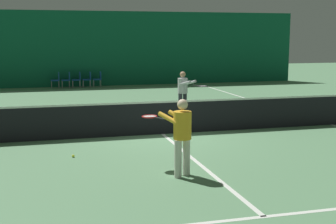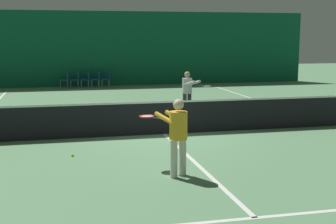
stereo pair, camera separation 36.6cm
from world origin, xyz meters
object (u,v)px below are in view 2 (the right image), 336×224
Objects in this scene: courtside_chair_0 at (65,79)px; courtside_chair_1 at (76,78)px; player_near at (177,131)px; player_far at (188,89)px; courtside_chair_4 at (107,78)px; tennis_ball at (72,155)px; tennis_net at (164,116)px; courtside_chair_3 at (96,78)px; courtside_chair_2 at (86,78)px.

courtside_chair_0 is 0.56m from courtside_chair_1.
player_near is 1.85× the size of courtside_chair_0.
player_far reaches higher than courtside_chair_4.
player_near is at bearing 6.45° from courtside_chair_0.
tennis_ball is at bearing -69.30° from player_far.
player_near is 2.96m from tennis_ball.
tennis_net is 14.29× the size of courtside_chair_4.
courtside_chair_0 is (-1.92, 16.99, -0.42)m from player_near.
courtside_chair_0 is 2.23m from courtside_chair_4.
player_near is at bearing -45.27° from tennis_ball.
courtside_chair_3 is at bearing 164.12° from player_far.
player_near is 17.00m from courtside_chair_3.
courtside_chair_1 is at bearing -25.20° from player_near.
courtside_chair_1 is at bearing -90.00° from courtside_chair_3.
tennis_ball is (-1.74, -14.98, -0.45)m from courtside_chair_3.
courtside_chair_0 is (-4.14, 9.86, -0.40)m from player_far.
courtside_chair_0 is 1.00× the size of courtside_chair_2.
courtside_chair_4 reaches higher than tennis_ball.
tennis_ball is at bearing -4.53° from courtside_chair_2.
player_near is 7.47m from player_far.
player_near reaches higher than courtside_chair_0.
player_near is at bearing 0.84° from courtside_chair_3.
tennis_net reaches higher than courtside_chair_2.
courtside_chair_1 is 1.00× the size of courtside_chair_3.
player_near is at bearing -1.04° from courtside_chair_4.
player_near is 17.11m from courtside_chair_0.
courtside_chair_1 is at bearing -90.00° from courtside_chair_2.
tennis_net is 3.53m from player_far.
player_near reaches higher than courtside_chair_2.
player_far is 1.82× the size of courtside_chair_3.
tennis_net is 13.03m from courtside_chair_3.
player_far is 10.70m from courtside_chair_0.
courtside_chair_1 is at bearing 87.60° from tennis_ball.
player_near is 1.85× the size of courtside_chair_2.
courtside_chair_1 is at bearing 98.78° from tennis_net.
tennis_net is at bearing -38.93° from player_near.
courtside_chair_1 is (0.56, 0.00, 0.00)m from courtside_chair_0.
courtside_chair_0 is 12.73× the size of tennis_ball.
player_far reaches higher than tennis_net.
tennis_net is 14.29× the size of courtside_chair_3.
courtside_chair_1 is at bearing 90.00° from courtside_chair_0.
courtside_chair_2 is (-0.81, 16.99, -0.42)m from player_near.
tennis_net is at bearing 6.36° from courtside_chair_2.
tennis_net is at bearing 1.47° from courtside_chair_4.
tennis_net is at bearing -56.53° from player_far.
courtside_chair_2 is at bearing -90.00° from courtside_chair_4.
courtside_chair_2 is (-1.45, 12.99, -0.03)m from tennis_net.
player_far is at bearing 22.77° from courtside_chair_0.
courtside_chair_4 is at bearing 81.27° from tennis_ball.
player_near is 1.85× the size of courtside_chair_1.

